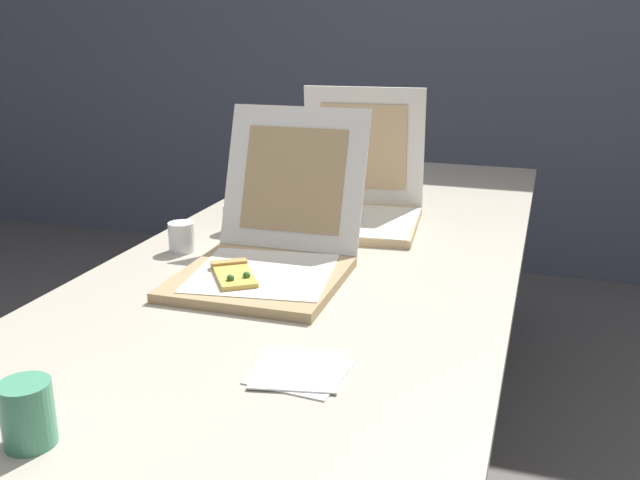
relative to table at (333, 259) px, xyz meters
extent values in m
cube|color=slate|center=(0.00, 2.05, 0.61)|extent=(10.00, 0.10, 2.60)
cube|color=#BCB29E|center=(0.00, 0.00, 0.03)|extent=(0.93, 2.25, 0.03)
cylinder|color=gray|center=(-0.40, 1.05, -0.34)|extent=(0.04, 0.04, 0.70)
cylinder|color=gray|center=(0.40, 1.05, -0.34)|extent=(0.04, 0.04, 0.70)
cube|color=tan|center=(-0.07, -0.33, 0.06)|extent=(0.35, 0.35, 0.02)
cube|color=silver|center=(-0.06, -0.32, 0.07)|extent=(0.33, 0.33, 0.00)
cube|color=white|center=(-0.07, -0.09, 0.23)|extent=(0.35, 0.13, 0.33)
cube|color=tan|center=(-0.07, -0.10, 0.23)|extent=(0.25, 0.09, 0.23)
cube|color=#E5B74C|center=(-0.10, -0.37, 0.07)|extent=(0.14, 0.16, 0.01)
cube|color=tan|center=(-0.14, -0.31, 0.08)|extent=(0.08, 0.06, 0.02)
sphere|color=#2D6628|center=(-0.07, -0.38, 0.08)|extent=(0.02, 0.02, 0.02)
sphere|color=#2D6628|center=(-0.10, -0.41, 0.08)|extent=(0.02, 0.02, 0.02)
cube|color=tan|center=(0.01, 0.16, 0.06)|extent=(0.38, 0.38, 0.02)
cube|color=silver|center=(0.02, 0.15, 0.07)|extent=(0.34, 0.34, 0.00)
cube|color=white|center=(-0.01, 0.31, 0.24)|extent=(0.35, 0.07, 0.35)
cube|color=tan|center=(-0.01, 0.31, 0.24)|extent=(0.25, 0.05, 0.25)
cylinder|color=white|center=(0.03, 0.14, 0.10)|extent=(0.03, 0.03, 0.00)
cylinder|color=white|center=(0.04, 0.14, 0.08)|extent=(0.01, 0.00, 0.03)
cylinder|color=white|center=(0.02, 0.15, 0.08)|extent=(0.00, 0.00, 0.03)
cylinder|color=white|center=(0.02, 0.13, 0.08)|extent=(0.00, 0.00, 0.03)
cylinder|color=white|center=(-0.33, -0.18, 0.08)|extent=(0.06, 0.06, 0.07)
cylinder|color=white|center=(-0.28, 0.01, 0.08)|extent=(0.06, 0.06, 0.07)
cylinder|color=white|center=(-0.19, 0.39, 0.08)|extent=(0.06, 0.06, 0.07)
cylinder|color=#4C9E75|center=(-0.12, -0.98, 0.09)|extent=(0.07, 0.07, 0.09)
cube|color=white|center=(0.15, -0.68, 0.05)|extent=(0.15, 0.15, 0.00)
cube|color=white|center=(0.15, -0.68, 0.05)|extent=(0.17, 0.17, 0.00)
camera|label=1|loc=(0.50, -1.64, 0.59)|focal=39.40mm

